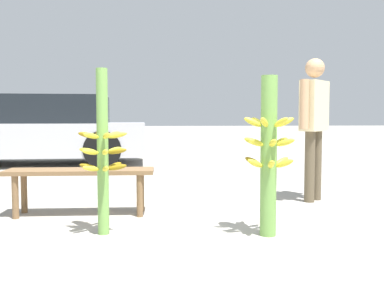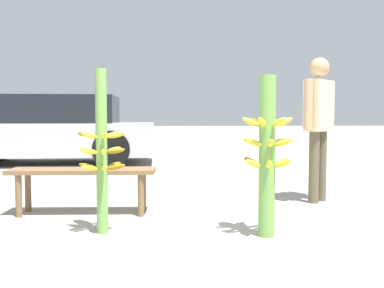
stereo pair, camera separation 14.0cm
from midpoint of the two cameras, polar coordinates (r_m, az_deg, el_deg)
name	(u,v)px [view 1 (the left image)]	position (r m, az deg, el deg)	size (l,w,h in m)	color
ground_plane	(194,252)	(3.06, -1.04, -14.20)	(80.00, 80.00, 0.00)	#9E998E
banana_stalk_left	(103,152)	(3.47, -12.96, -1.02)	(0.40, 0.40, 1.32)	#6B9E47
banana_stalk_center	(269,153)	(3.38, 9.02, -1.22)	(0.41, 0.42, 1.26)	#6B9E47
vendor_person	(314,116)	(4.89, 15.18, 3.59)	(0.48, 0.48, 1.58)	brown
market_bench	(80,177)	(4.24, -15.58, -4.21)	(1.39, 0.37, 0.44)	brown
parked_car	(43,131)	(8.88, -19.67, 1.63)	(4.10, 1.82, 1.35)	#B7B7BC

